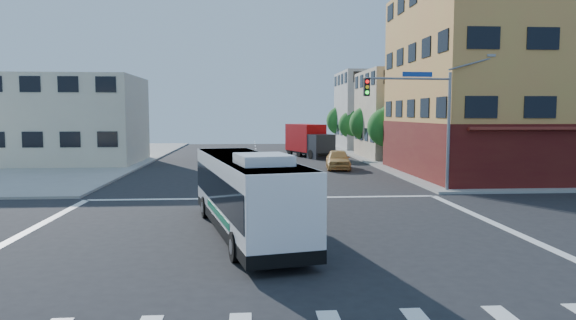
{
  "coord_description": "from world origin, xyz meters",
  "views": [
    {
      "loc": [
        -0.76,
        -18.32,
        4.63
      ],
      "look_at": [
        0.9,
        4.01,
        2.59
      ],
      "focal_mm": 32.0,
      "sensor_mm": 36.0,
      "label": 1
    }
  ],
  "objects": [
    {
      "name": "building_west",
      "position": [
        -17.02,
        29.98,
        4.01
      ],
      "size": [
        12.06,
        10.06,
        8.0
      ],
      "color": "beige",
      "rests_on": "ground"
    },
    {
      "name": "box_truck",
      "position": [
        5.53,
        35.95,
        1.68
      ],
      "size": [
        4.73,
        8.01,
        3.47
      ],
      "rotation": [
        0.0,
        0.0,
        0.35
      ],
      "color": "#242428",
      "rests_on": "ground"
    },
    {
      "name": "street_tree_a",
      "position": [
        11.9,
        27.92,
        3.59
      ],
      "size": [
        3.6,
        3.6,
        5.53
      ],
      "color": "#382314",
      "rests_on": "ground"
    },
    {
      "name": "street_tree_d",
      "position": [
        11.9,
        51.92,
        3.88
      ],
      "size": [
        4.0,
        4.0,
        6.03
      ],
      "color": "#382314",
      "rests_on": "ground"
    },
    {
      "name": "ground",
      "position": [
        0.0,
        0.0,
        0.0
      ],
      "size": [
        120.0,
        120.0,
        0.0
      ],
      "primitive_type": "plane",
      "color": "black",
      "rests_on": "ground"
    },
    {
      "name": "signal_mast_ne",
      "position": [
        9.08,
        10.62,
        4.98
      ],
      "size": [
        7.91,
        1.13,
        8.07
      ],
      "color": "gray",
      "rests_on": "ground"
    },
    {
      "name": "street_tree_b",
      "position": [
        11.9,
        35.92,
        3.75
      ],
      "size": [
        3.8,
        3.8,
        5.79
      ],
      "color": "#382314",
      "rests_on": "ground"
    },
    {
      "name": "corner_building_ne",
      "position": [
        19.99,
        18.48,
        5.89
      ],
      "size": [
        18.1,
        15.44,
        14.0
      ],
      "color": "#BB9143",
      "rests_on": "ground"
    },
    {
      "name": "building_east_far",
      "position": [
        16.98,
        47.98,
        5.01
      ],
      "size": [
        12.06,
        10.06,
        10.0
      ],
      "color": "#ADADA7",
      "rests_on": "ground"
    },
    {
      "name": "parked_car",
      "position": [
        6.55,
        23.76,
        0.82
      ],
      "size": [
        2.49,
        5.01,
        1.64
      ],
      "primitive_type": "imported",
      "rotation": [
        0.0,
        0.0,
        -0.12
      ],
      "color": "#E0AA58",
      "rests_on": "ground"
    },
    {
      "name": "street_tree_c",
      "position": [
        11.9,
        43.92,
        3.46
      ],
      "size": [
        3.4,
        3.4,
        5.29
      ],
      "color": "#382314",
      "rests_on": "ground"
    },
    {
      "name": "building_east_near",
      "position": [
        16.98,
        33.98,
        4.51
      ],
      "size": [
        12.06,
        10.06,
        9.0
      ],
      "color": "#BAAF8E",
      "rests_on": "ground"
    },
    {
      "name": "transit_bus",
      "position": [
        -0.92,
        1.13,
        1.61
      ],
      "size": [
        4.69,
        11.37,
        3.29
      ],
      "rotation": [
        0.0,
        0.0,
        0.22
      ],
      "color": "black",
      "rests_on": "ground"
    }
  ]
}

